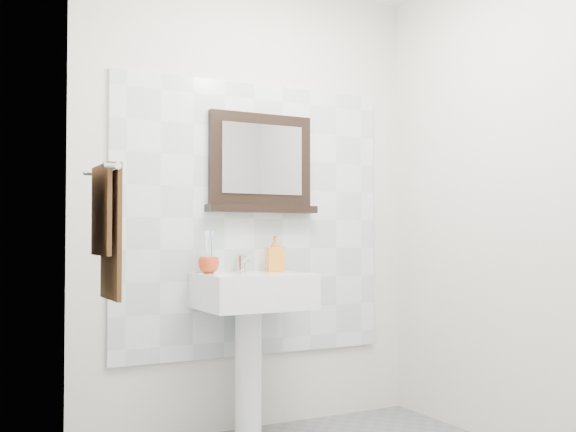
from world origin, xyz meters
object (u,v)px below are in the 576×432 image
object	(u,v)px
framed_mirror	(261,166)
hand_towel	(107,221)
pedestal_sink	(252,309)
toothbrush_cup	(209,265)
soap_dispenser	(275,253)

from	to	relation	value
framed_mirror	hand_towel	bearing A→B (deg)	-149.16
pedestal_sink	hand_towel	xyz separation A→B (m)	(-0.84, -0.39, 0.44)
toothbrush_cup	hand_towel	size ratio (longest dim) A/B	0.20
soap_dispenser	framed_mirror	xyz separation A→B (m)	(-0.04, 0.09, 0.48)
toothbrush_cup	soap_dispenser	xyz separation A→B (m)	(0.38, -0.01, 0.06)
pedestal_sink	framed_mirror	size ratio (longest dim) A/B	1.49
soap_dispenser	framed_mirror	bearing A→B (deg)	128.27
toothbrush_cup	soap_dispenser	world-z (taller)	soap_dispenser
framed_mirror	hand_towel	size ratio (longest dim) A/B	1.17
soap_dispenser	toothbrush_cup	bearing A→B (deg)	-170.31
soap_dispenser	framed_mirror	distance (m)	0.49
soap_dispenser	hand_towel	distance (m)	1.14
pedestal_sink	soap_dispenser	size ratio (longest dim) A/B	4.85
toothbrush_cup	framed_mirror	world-z (taller)	framed_mirror
soap_dispenser	hand_towel	bearing A→B (deg)	-142.81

